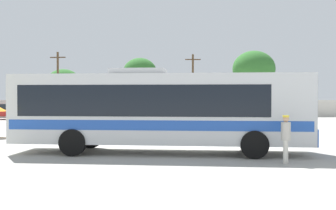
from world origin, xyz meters
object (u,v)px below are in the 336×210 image
object	(u,v)px
parked_car_second_dark_blue	(71,111)
coach_bus_silver_blue	(157,108)
utility_pole_near	(193,84)
roadside_tree_left	(64,84)
attendant_by_bus_door	(286,136)
roadside_tree_midleft	(140,72)
utility_pole_far	(58,83)
roadside_tree_midright	(254,69)

from	to	relation	value
parked_car_second_dark_blue	coach_bus_silver_blue	bearing A→B (deg)	-71.78
utility_pole_near	roadside_tree_left	size ratio (longest dim) A/B	1.28
attendant_by_bus_door	coach_bus_silver_blue	bearing A→B (deg)	147.60
parked_car_second_dark_blue	roadside_tree_midleft	world-z (taller)	roadside_tree_midleft
parked_car_second_dark_blue	roadside_tree_left	size ratio (longest dim) A/B	0.79
attendant_by_bus_door	utility_pole_near	bearing A→B (deg)	89.70
attendant_by_bus_door	utility_pole_near	distance (m)	34.15
roadside_tree_left	utility_pole_far	bearing A→B (deg)	-86.70
attendant_by_bus_door	parked_car_second_dark_blue	bearing A→B (deg)	114.34
coach_bus_silver_blue	utility_pole_near	world-z (taller)	utility_pole_near
attendant_by_bus_door	utility_pole_far	distance (m)	36.38
coach_bus_silver_blue	utility_pole_near	distance (m)	31.64
roadside_tree_left	utility_pole_near	bearing A→B (deg)	-11.32
parked_car_second_dark_blue	utility_pole_far	xyz separation A→B (m)	(-2.35, 4.84, 2.97)
coach_bus_silver_blue	utility_pole_near	size ratio (longest dim) A/B	1.69
coach_bus_silver_blue	utility_pole_near	xyz separation A→B (m)	(4.56, 31.25, 1.91)
utility_pole_near	roadside_tree_midright	size ratio (longest dim) A/B	0.93
utility_pole_far	roadside_tree_midright	bearing A→B (deg)	5.40
roadside_tree_midleft	parked_car_second_dark_blue	bearing A→B (deg)	-143.47
attendant_by_bus_door	roadside_tree_midleft	bearing A→B (deg)	100.10
parked_car_second_dark_blue	utility_pole_near	xyz separation A→B (m)	(12.91, 5.89, 2.92)
coach_bus_silver_blue	utility_pole_far	xyz separation A→B (m)	(-10.70, 30.20, 1.96)
coach_bus_silver_blue	attendant_by_bus_door	bearing A→B (deg)	-32.40
coach_bus_silver_blue	roadside_tree_left	world-z (taller)	roadside_tree_left
coach_bus_silver_blue	utility_pole_far	size ratio (longest dim) A/B	1.67
coach_bus_silver_blue	attendant_by_bus_door	xyz separation A→B (m)	(4.38, -2.78, -0.88)
roadside_tree_midleft	utility_pole_far	bearing A→B (deg)	-178.69
coach_bus_silver_blue	roadside_tree_midright	bearing A→B (deg)	69.71
utility_pole_far	roadside_tree_midleft	size ratio (longest dim) A/B	1.09
parked_car_second_dark_blue	utility_pole_far	distance (m)	6.14
parked_car_second_dark_blue	utility_pole_far	size ratio (longest dim) A/B	0.61
coach_bus_silver_blue	roadside_tree_midleft	xyz separation A→B (m)	(-1.53, 30.41, 3.13)
coach_bus_silver_blue	roadside_tree_midright	xyz separation A→B (m)	(11.96, 32.35, 3.69)
attendant_by_bus_door	parked_car_second_dark_blue	xyz separation A→B (m)	(-12.73, 28.14, -0.12)
roadside_tree_left	roadside_tree_midleft	distance (m)	10.28
roadside_tree_midleft	coach_bus_silver_blue	bearing A→B (deg)	-87.12
roadside_tree_left	coach_bus_silver_blue	bearing A→B (deg)	-72.34
coach_bus_silver_blue	roadside_tree_midleft	size ratio (longest dim) A/B	1.82
attendant_by_bus_door	roadside_tree_left	xyz separation A→B (m)	(-15.32, 37.14, 2.79)
attendant_by_bus_door	parked_car_second_dark_blue	size ratio (longest dim) A/B	0.38
utility_pole_near	roadside_tree_left	xyz separation A→B (m)	(-15.50, 3.10, -0.01)
utility_pole_near	roadside_tree_midleft	world-z (taller)	utility_pole_near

